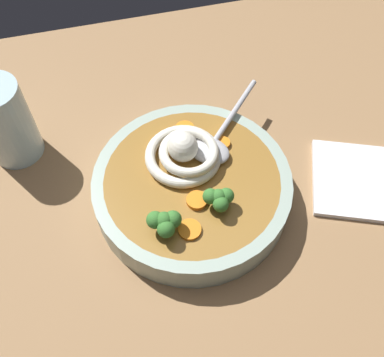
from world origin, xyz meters
TOP-DOWN VIEW (x-y plane):
  - table_slab at (0.00, 0.00)cm, footprint 91.39×91.39cm
  - soup_bowl at (-3.86, 3.61)cm, footprint 26.69×26.69cm
  - noodle_pile at (-4.00, 6.94)cm, footprint 11.45×11.23cm
  - soup_spoon at (0.31, 8.01)cm, footprint 14.30×14.83cm
  - broccoli_floret_right at (-1.72, -1.36)cm, footprint 3.93×3.38cm
  - broccoli_floret_far at (-8.97, -3.01)cm, footprint 4.24×3.65cm
  - carrot_slice_beside_noodles at (-2.78, 11.79)cm, footprint 2.74×2.74cm
  - carrot_slice_extra_b at (-6.08, -3.74)cm, footprint 2.88×2.88cm
  - carrot_slice_front at (1.69, 8.09)cm, footprint 2.12×2.12cm
  - carrot_slice_near_spoon at (-4.17, -0.02)cm, footprint 2.70×2.70cm
  - drinking_glass at (-27.05, 18.42)cm, footprint 7.45×7.45cm
  - folded_napkin at (21.51, -0.60)cm, footprint 19.98×18.15cm

SIDE VIEW (x-z plane):
  - table_slab at x=0.00cm, z-range 0.00..2.91cm
  - folded_napkin at x=21.51cm, z-range 2.91..3.71cm
  - soup_bowl at x=-3.86cm, z-range 2.99..7.78cm
  - carrot_slice_extra_b at x=-6.08cm, z-range 7.70..8.15cm
  - carrot_slice_front at x=1.69cm, z-range 7.70..8.26cm
  - carrot_slice_near_spoon at x=-4.17cm, z-range 7.70..8.33cm
  - carrot_slice_beside_noodles at x=-2.78cm, z-range 7.70..8.39cm
  - soup_spoon at x=0.31cm, z-range 7.70..9.30cm
  - noodle_pile at x=-4.00cm, z-range 6.83..11.43cm
  - drinking_glass at x=-27.05cm, z-range 2.91..15.59cm
  - broccoli_floret_right at x=-1.72cm, z-range 8.09..11.20cm
  - broccoli_floret_far at x=-8.97cm, z-range 8.12..11.47cm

